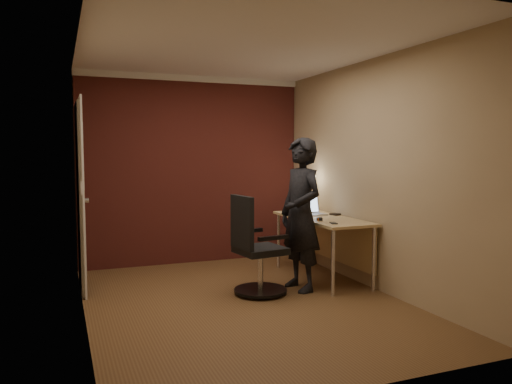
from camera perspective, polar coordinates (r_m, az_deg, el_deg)
room at (r=6.28m, az=-8.66°, el=3.40°), size 4.00×4.00×4.00m
desk at (r=5.97m, az=8.16°, el=-4.04°), size 0.60×1.50×0.73m
desk_lamp at (r=6.49m, az=5.52°, el=1.51°), size 0.22×0.22×0.54m
laptop at (r=6.12m, az=6.11°, el=-1.99°), size 0.34×0.28×0.23m
mouse at (r=5.64m, az=7.27°, el=-3.05°), size 0.09×0.12×0.03m
phone at (r=5.41m, az=8.85°, el=-3.53°), size 0.09×0.13×0.01m
wallet at (r=6.12m, az=9.03°, el=-2.53°), size 0.12×0.13×0.02m
office_chair at (r=5.23m, az=-0.11°, el=-6.89°), size 0.56×0.61×1.02m
person at (r=5.39m, az=5.15°, el=-2.56°), size 0.48×0.65×1.65m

